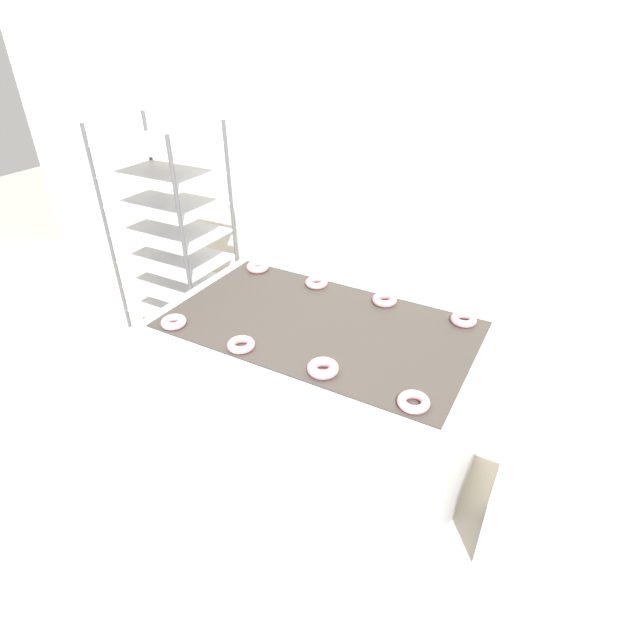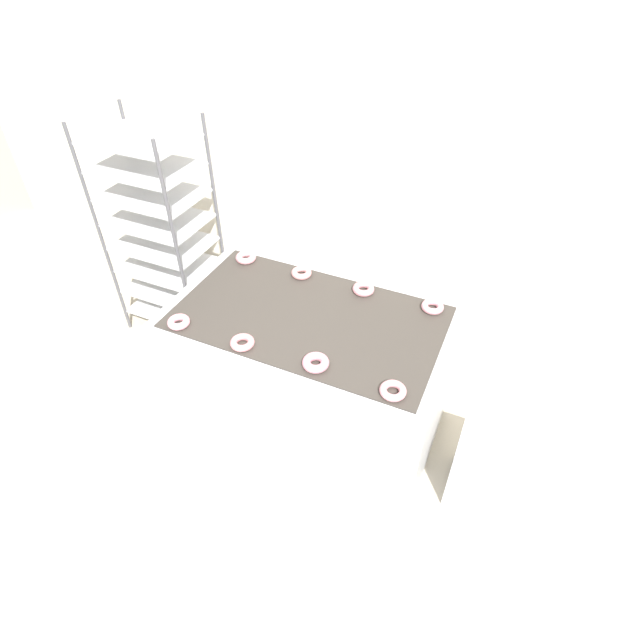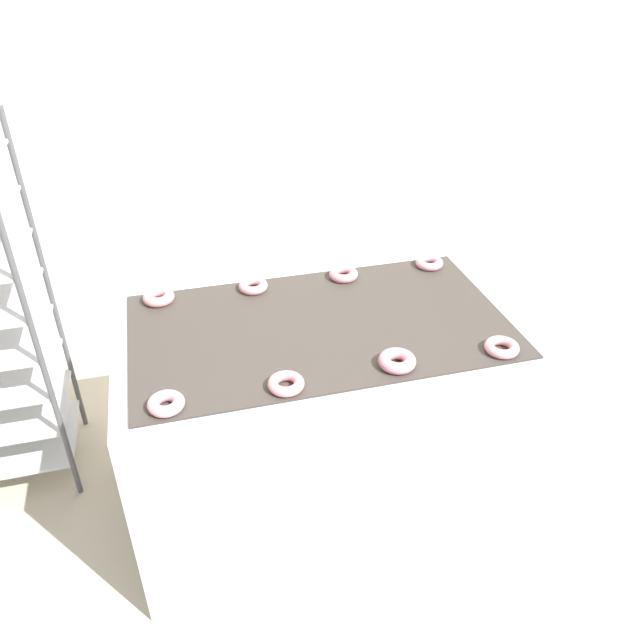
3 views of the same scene
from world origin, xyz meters
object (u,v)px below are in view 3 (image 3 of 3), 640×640
Objects in this scene: glaze_bin at (540,420)px; fryer_machine at (320,414)px; donut_near_left at (166,403)px; donut_far_midright at (343,274)px; donut_near_midleft at (286,384)px; donut_far_midleft at (253,286)px; donut_near_right at (502,347)px; donut_far_left at (159,297)px; donut_near_midright at (397,361)px; donut_far_right at (429,263)px.

fryer_machine is at bearing 177.44° from glaze_bin.
donut_far_midright is (0.78, 0.67, -0.00)m from donut_near_left.
donut_far_midleft is at bearing 89.54° from donut_near_midleft.
donut_far_left is at bearing 150.21° from donut_near_right.
donut_far_midleft is (0.39, 0.67, -0.00)m from donut_near_left.
donut_near_left is 0.96× the size of donut_near_midleft.
donut_near_midright is 0.76m from donut_far_midleft.
donut_near_left is 0.67m from donut_far_left.
donut_far_right is (0.40, 0.00, -0.00)m from donut_far_midright.
donut_near_midright is at bearing 1.58° from donut_near_left.
donut_far_left reaches higher than donut_far_midleft.
donut_far_left reaches higher than donut_far_right.
donut_near_midright is 0.77m from donut_far_right.
donut_near_right is at bearing -59.56° from donut_far_midright.
glaze_bin is 1.18m from donut_far_midright.
fryer_machine is 0.60m from donut_far_midright.
fryer_machine is 11.78× the size of donut_near_midright.
donut_near_right is at bearing -29.79° from donut_far_left.
donut_near_midright is (0.78, 0.02, 0.00)m from donut_near_left.
donut_far_midleft is 0.79m from donut_far_right.
donut_near_midright reaches higher than donut_near_midleft.
donut_near_left reaches higher than donut_near_right.
donut_far_midleft is (0.38, -0.00, -0.00)m from donut_far_left.
donut_far_right is (0.01, 0.67, 0.00)m from donut_near_right.
donut_near_left reaches higher than fryer_machine.
donut_far_midright is 0.40m from donut_far_right.
donut_near_midleft reaches higher than glaze_bin.
donut_far_midleft is 0.97× the size of donut_far_midright.
donut_far_midright is at bearing -0.27° from donut_far_left.
donut_far_midright is at bearing 89.86° from donut_near_midright.
donut_far_right is (0.40, 0.65, -0.00)m from donut_near_midright.
donut_near_left is at bearing -169.89° from glaze_bin.
donut_far_midright reaches higher than fryer_machine.
donut_near_left reaches higher than donut_far_right.
donut_far_right is at bearing 141.08° from glaze_bin.
glaze_bin is 3.45× the size of donut_far_left.
donut_far_midleft is at bearing 139.70° from donut_near_right.
fryer_machine is 1.09m from glaze_bin.
fryer_machine is at bearing -150.59° from donut_far_right.
donut_far_midleft is at bearing -0.67° from donut_far_left.
donut_far_right is at bearing 58.47° from donut_near_midright.
donut_far_right reaches higher than donut_near_right.
donut_far_left reaches higher than fryer_machine.
donut_near_left reaches higher than glaze_bin.
donut_far_midright is at bearing 156.66° from glaze_bin.
donut_near_midright is (0.40, 0.02, 0.00)m from donut_near_midleft.
donut_near_midleft is at bearing -60.59° from donut_far_left.
donut_far_right is at bearing 29.71° from donut_near_left.
fryer_machine is 13.10× the size of donut_near_left.
donut_near_midright is 1.01m from donut_far_left.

